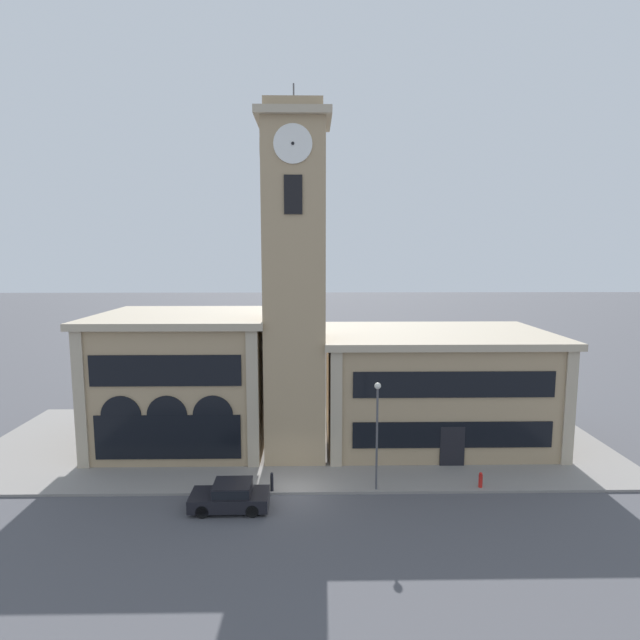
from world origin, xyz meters
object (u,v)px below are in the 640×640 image
Objects in this scene: parked_car_near at (231,495)px; fire_hydrant at (481,480)px; street_lamp at (377,420)px; bollard at (272,482)px.

fire_hydrant is (13.57, 1.92, -0.17)m from parked_car_near.
street_lamp is at bearing -178.62° from fire_hydrant.
bollard is at bearing -179.01° from street_lamp.
street_lamp reaches higher than bollard.
fire_hydrant is (5.84, 0.14, -3.52)m from street_lamp.
bollard is 11.59m from fire_hydrant.
parked_car_near is 2.59m from bollard.
bollard is (1.98, 1.68, -0.07)m from parked_car_near.
parked_car_near is 0.67× the size of street_lamp.
bollard is 1.22× the size of fire_hydrant.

